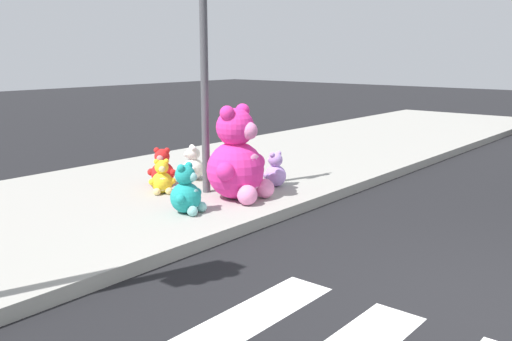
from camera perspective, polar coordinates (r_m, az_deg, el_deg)
ground_plane at (r=5.09m, az=24.16°, el=-13.64°), size 60.00×60.00×0.00m
sidewalk at (r=8.02m, az=-14.23°, el=-3.11°), size 28.00×4.40×0.15m
sign_pole at (r=7.79m, az=-5.32°, el=9.99°), size 0.56×0.11×3.20m
plush_pink_large at (r=7.54m, az=-1.88°, el=0.91°), size 0.99×0.89×1.29m
plush_lime at (r=8.44m, az=-1.26°, el=0.18°), size 0.44×0.42×0.59m
plush_yellow at (r=8.00m, az=-9.62°, el=-0.92°), size 0.35×0.36×0.49m
plush_white at (r=8.81m, az=-6.57°, el=0.49°), size 0.40×0.38×0.55m
plush_red at (r=8.49m, az=-9.61°, el=0.03°), size 0.41×0.40×0.57m
plush_lavender at (r=8.30m, az=1.92°, el=-0.19°), size 0.41×0.36×0.53m
plush_teal at (r=6.96m, az=-7.12°, el=-2.32°), size 0.48×0.45×0.63m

